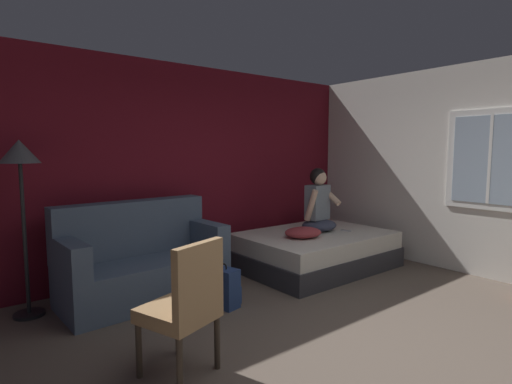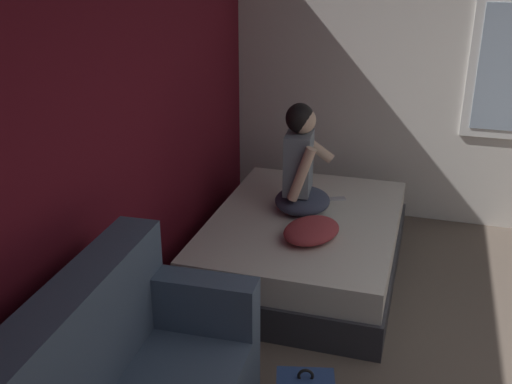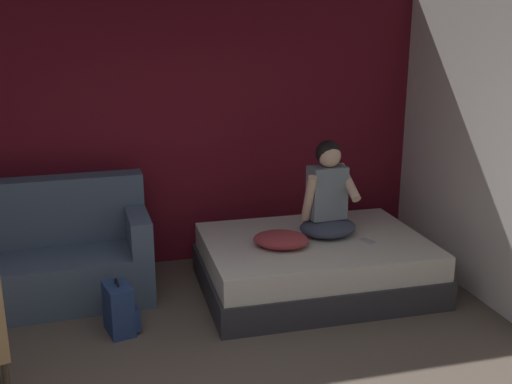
# 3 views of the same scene
# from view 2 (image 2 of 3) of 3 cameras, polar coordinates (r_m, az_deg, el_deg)

# --- Properties ---
(wall_back_accent) EXTENTS (10.57, 0.16, 2.70)m
(wall_back_accent) POSITION_cam_2_polar(r_m,az_deg,el_deg) (3.54, -17.24, 3.13)
(wall_back_accent) COLOR maroon
(wall_back_accent) RESTS_ON ground
(bed) EXTENTS (2.02, 1.46, 0.48)m
(bed) POSITION_cam_2_polar(r_m,az_deg,el_deg) (4.83, 4.59, -5.02)
(bed) COLOR #2D2D33
(bed) RESTS_ON ground
(person_seated) EXTENTS (0.56, 0.49, 0.88)m
(person_seated) POSITION_cam_2_polar(r_m,az_deg,el_deg) (4.73, 4.32, 2.28)
(person_seated) COLOR #383D51
(person_seated) RESTS_ON bed
(throw_pillow) EXTENTS (0.58, 0.52, 0.14)m
(throw_pillow) POSITION_cam_2_polar(r_m,az_deg,el_deg) (4.36, 5.31, -3.66)
(throw_pillow) COLOR #993338
(throw_pillow) RESTS_ON bed
(cell_phone) EXTENTS (0.12, 0.16, 0.01)m
(cell_phone) POSITION_cam_2_polar(r_m,az_deg,el_deg) (5.08, 7.71, -0.64)
(cell_phone) COLOR #B7B7BC
(cell_phone) RESTS_ON bed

